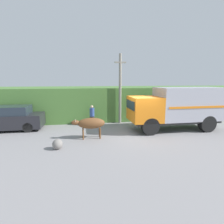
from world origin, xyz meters
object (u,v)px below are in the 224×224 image
at_px(cargo_truck, 178,106).
at_px(brown_cow, 91,123).
at_px(pedestrian_on_hill, 92,115).
at_px(utility_pole, 120,88).
at_px(roadside_rock, 58,144).
at_px(parked_suv, 11,119).

height_order(cargo_truck, brown_cow, cargo_truck).
distance_m(cargo_truck, pedestrian_on_hill, 6.28).
height_order(utility_pole, roadside_rock, utility_pole).
distance_m(cargo_truck, brown_cow, 6.22).
height_order(pedestrian_on_hill, roadside_rock, pedestrian_on_hill).
xyz_separation_m(brown_cow, pedestrian_on_hill, (0.27, 3.05, -0.06)).
relative_size(parked_suv, pedestrian_on_hill, 2.72).
bearing_deg(roadside_rock, cargo_truck, 16.44).
xyz_separation_m(brown_cow, parked_suv, (-5.38, 2.71, -0.10)).
distance_m(pedestrian_on_hill, roadside_rock, 4.95).
height_order(parked_suv, utility_pole, utility_pole).
bearing_deg(parked_suv, brown_cow, -25.41).
bearing_deg(pedestrian_on_hill, utility_pole, 167.09).
xyz_separation_m(parked_suv, pedestrian_on_hill, (5.64, 0.34, 0.03)).
relative_size(brown_cow, utility_pole, 0.36).
xyz_separation_m(pedestrian_on_hill, utility_pole, (2.28, 0.42, 2.00)).
height_order(cargo_truck, utility_pole, utility_pole).
bearing_deg(brown_cow, pedestrian_on_hill, 72.15).
relative_size(utility_pole, roadside_rock, 10.69).
bearing_deg(utility_pole, cargo_truck, -35.87).
distance_m(cargo_truck, parked_suv, 11.66).
relative_size(cargo_truck, brown_cow, 3.31).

